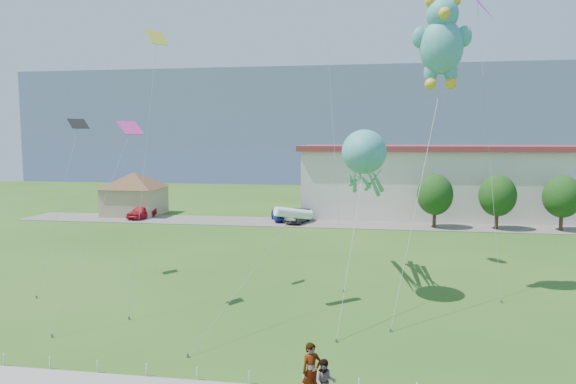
{
  "coord_description": "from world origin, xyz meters",
  "views": [
    {
      "loc": [
        3.14,
        -18.93,
        8.99
      ],
      "look_at": [
        -0.99,
        8.0,
        6.16
      ],
      "focal_mm": 32.0,
      "sensor_mm": 36.0,
      "label": 1
    }
  ],
  "objects": [
    {
      "name": "ground",
      "position": [
        0.0,
        0.0,
        0.0
      ],
      "size": [
        160.0,
        160.0,
        0.0
      ],
      "primitive_type": "plane",
      "color": "#235016",
      "rests_on": "ground"
    },
    {
      "name": "parking_strip",
      "position": [
        0.0,
        35.0,
        0.03
      ],
      "size": [
        70.0,
        6.0,
        0.06
      ],
      "primitive_type": "cube",
      "color": "#59544C",
      "rests_on": "ground"
    },
    {
      "name": "hill_ridge",
      "position": [
        0.0,
        120.0,
        12.5
      ],
      "size": [
        160.0,
        50.0,
        25.0
      ],
      "primitive_type": "cube",
      "color": "slate",
      "rests_on": "ground"
    },
    {
      "name": "pavilion",
      "position": [
        -24.0,
        38.0,
        3.02
      ],
      "size": [
        9.2,
        9.2,
        5.0
      ],
      "color": "tan",
      "rests_on": "ground"
    },
    {
      "name": "warehouse",
      "position": [
        26.0,
        44.0,
        4.12
      ],
      "size": [
        61.0,
        15.0,
        8.2
      ],
      "color": "beige",
      "rests_on": "ground"
    },
    {
      "name": "rope_fence",
      "position": [
        0.0,
        -1.3,
        0.25
      ],
      "size": [
        26.05,
        0.05,
        0.5
      ],
      "color": "white",
      "rests_on": "ground"
    },
    {
      "name": "tree_near",
      "position": [
        10.0,
        34.0,
        3.39
      ],
      "size": [
        3.6,
        3.6,
        5.47
      ],
      "color": "#3F2B19",
      "rests_on": "ground"
    },
    {
      "name": "tree_mid",
      "position": [
        16.0,
        34.0,
        3.39
      ],
      "size": [
        3.6,
        3.6,
        5.47
      ],
      "color": "#3F2B19",
      "rests_on": "ground"
    },
    {
      "name": "tree_far",
      "position": [
        22.0,
        34.0,
        3.39
      ],
      "size": [
        3.6,
        3.6,
        5.47
      ],
      "color": "#3F2B19",
      "rests_on": "ground"
    },
    {
      "name": "pedestrian_left",
      "position": [
        1.39,
        -2.2,
        1.08
      ],
      "size": [
        0.85,
        0.76,
        1.96
      ],
      "primitive_type": "imported",
      "rotation": [
        0.0,
        0.0,
        0.52
      ],
      "color": "gray",
      "rests_on": "sidewalk"
    },
    {
      "name": "pedestrian_right",
      "position": [
        1.88,
        -2.54,
        0.88
      ],
      "size": [
        0.81,
        0.67,
        1.56
      ],
      "primitive_type": "imported",
      "rotation": [
        0.0,
        0.0,
        0.1
      ],
      "color": "gray",
      "rests_on": "sidewalk"
    },
    {
      "name": "parked_car_red",
      "position": [
        -21.9,
        35.25,
        0.79
      ],
      "size": [
        2.27,
        4.46,
        1.45
      ],
      "primitive_type": "imported",
      "rotation": [
        0.0,
        0.0,
        -0.13
      ],
      "color": "red",
      "rests_on": "parking_strip"
    },
    {
      "name": "parked_car_blue",
      "position": [
        -6.09,
        35.9,
        0.78
      ],
      "size": [
        3.01,
        4.57,
        1.45
      ],
      "primitive_type": "imported",
      "rotation": [
        0.0,
        0.0,
        0.34
      ],
      "color": "navy",
      "rests_on": "parking_strip"
    },
    {
      "name": "parked_car_black",
      "position": [
        -3.99,
        34.86,
        0.79
      ],
      "size": [
        2.67,
        4.69,
        1.46
      ],
      "primitive_type": "imported",
      "rotation": [
        0.0,
        0.0,
        -0.27
      ],
      "color": "black",
      "rests_on": "parking_strip"
    },
    {
      "name": "octopus_kite",
      "position": [
        2.99,
        11.34,
        7.49
      ],
      "size": [
        2.49,
        13.66,
        9.51
      ],
      "color": "teal",
      "rests_on": "ground"
    },
    {
      "name": "teddy_bear_kite",
      "position": [
        7.27,
        12.03,
        14.6
      ],
      "size": [
        4.61,
        8.44,
        17.09
      ],
      "color": "teal",
      "rests_on": "ground"
    },
    {
      "name": "small_kite_black",
      "position": [
        -15.33,
        11.49,
        8.9
      ],
      "size": [
        1.29,
        5.94,
        10.4
      ],
      "color": "black",
      "rests_on": "ground"
    },
    {
      "name": "small_kite_white",
      "position": [
        -0.74,
        8.09,
        4.96
      ],
      "size": [
        3.64,
        8.77,
        5.44
      ],
      "color": "white",
      "rests_on": "ground"
    },
    {
      "name": "small_kite_purple",
      "position": [
        9.63,
        14.27,
        16.88
      ],
      "size": [
        1.94,
        5.13,
        17.97
      ],
      "color": "purple",
      "rests_on": "ground"
    },
    {
      "name": "small_kite_yellow",
      "position": [
        -9.0,
        9.44,
        12.93
      ],
      "size": [
        1.29,
        6.5,
        15.29
      ],
      "color": "gold",
      "rests_on": "ground"
    },
    {
      "name": "small_kite_pink",
      "position": [
        -9.34,
        6.09,
        8.55
      ],
      "size": [
        2.44,
        5.62,
        9.99
      ],
      "color": "#CC2D84",
      "rests_on": "ground"
    }
  ]
}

